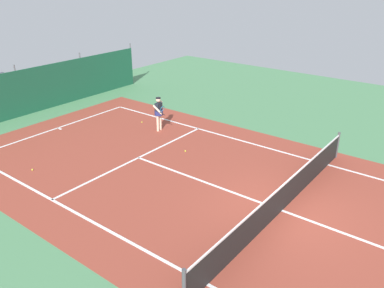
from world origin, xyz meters
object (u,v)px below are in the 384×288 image
Objects in this scene: tennis_player at (159,111)px; tennis_ball_near_player at (32,170)px; tennis_ball_by_sideline at (142,122)px; tennis_ball_midcourt at (185,151)px; tennis_net at (283,197)px.

tennis_player reaches higher than tennis_ball_near_player.
tennis_ball_by_sideline is at bearing -104.74° from tennis_player.
tennis_player reaches higher than tennis_ball_midcourt.
tennis_ball_midcourt is (4.93, -3.61, 0.00)m from tennis_ball_near_player.
tennis_ball_near_player and tennis_ball_midcourt have the same top height.
tennis_player is 24.85× the size of tennis_ball_by_sideline.
tennis_net is 153.33× the size of tennis_ball_near_player.
tennis_player is 24.85× the size of tennis_ball_near_player.
tennis_ball_by_sideline is (1.40, 3.92, 0.00)m from tennis_ball_midcourt.
tennis_player is 24.85× the size of tennis_ball_midcourt.
tennis_net is 8.26m from tennis_player.
tennis_net is at bearing -69.62° from tennis_ball_near_player.
tennis_ball_midcourt is at bearing -109.70° from tennis_ball_by_sideline.
tennis_ball_by_sideline is (6.34, 0.31, 0.00)m from tennis_ball_near_player.
tennis_player is (2.81, 7.75, 0.45)m from tennis_net.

